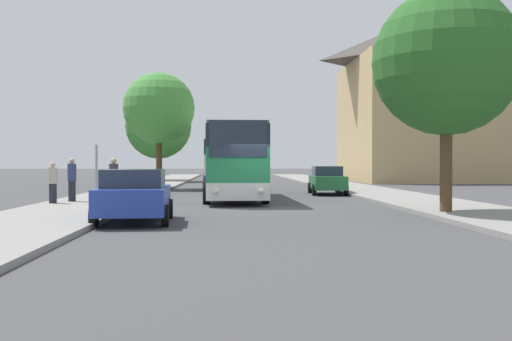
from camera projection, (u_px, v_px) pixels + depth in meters
ground_plane at (263, 208)px, 23.34m from camera, size 300.00×300.00×0.00m
sidewalk_left at (82, 207)px, 23.00m from camera, size 4.00×120.00×0.15m
sidewalk_right at (440, 205)px, 23.69m from camera, size 4.00×120.00×0.15m
building_right_background at (432, 97)px, 57.04m from camera, size 15.40×15.73×16.03m
bus_front at (233, 161)px, 28.94m from camera, size 3.01×11.37×3.46m
bus_middle at (226, 162)px, 42.26m from camera, size 2.96×11.42×3.34m
parked_car_left_curb at (134, 195)px, 17.63m from camera, size 2.29×4.18×1.57m
parked_car_right_near at (327, 180)px, 33.40m from camera, size 2.09×4.50×1.57m
bus_stop_sign at (96, 168)px, 22.34m from camera, size 0.08×0.45×2.29m
pedestrian_waiting_near at (114, 180)px, 23.58m from camera, size 0.36×0.36×1.81m
pedestrian_waiting_far at (72, 179)px, 25.03m from camera, size 0.36×0.36×1.82m
pedestrian_walking_back at (53, 183)px, 23.91m from camera, size 0.36×0.36×1.64m
tree_left_near at (158, 126)px, 55.90m from camera, size 6.14×6.14×8.13m
tree_left_far at (159, 109)px, 39.91m from camera, size 4.76×4.76×7.64m
tree_right_near at (446, 62)px, 19.77m from camera, size 4.88×4.88×7.40m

